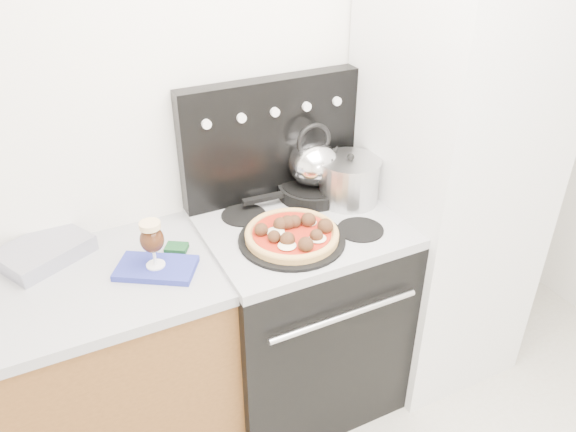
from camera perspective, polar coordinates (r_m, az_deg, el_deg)
room_shell at (r=1.39m, az=15.57°, el=-7.08°), size 3.52×3.01×2.52m
base_cabinet at (r=2.37m, az=-24.83°, el=-16.90°), size 1.45×0.60×0.86m
stove_body at (r=2.49m, az=1.17°, el=-10.11°), size 0.76×0.65×0.88m
cooktop at (r=2.21m, az=1.30°, el=-1.13°), size 0.76×0.65×0.04m
backguard at (r=2.31m, az=-1.80°, el=7.85°), size 0.76×0.08×0.50m
fridge at (r=2.53m, az=15.80°, el=3.36°), size 0.64×0.68×1.90m
foil_sheet at (r=2.20m, az=-23.53°, el=-3.28°), size 0.37×0.33×0.06m
oven_mitt at (r=2.02m, az=-13.24°, el=-5.18°), size 0.31×0.28×0.02m
beer_glass at (r=1.97m, az=-13.59°, el=-2.80°), size 0.10×0.10×0.18m
pizza_pan at (r=2.09m, az=0.39°, el=-2.39°), size 0.47×0.47×0.01m
pizza at (r=2.07m, az=0.40°, el=-1.68°), size 0.35×0.35×0.05m
skillet at (r=2.39m, az=2.51°, el=2.69°), size 0.31×0.31×0.05m
tea_kettle at (r=2.32m, az=2.58°, el=5.73°), size 0.26×0.26×0.23m
stock_pot at (r=2.33m, az=6.22°, el=3.51°), size 0.26×0.26×0.18m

